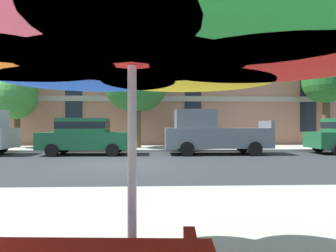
# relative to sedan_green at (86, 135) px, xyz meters

# --- Properties ---
(ground_plane) EXTENTS (120.00, 120.00, 0.00)m
(ground_plane) POSITION_rel_sedan_green_xyz_m (1.97, -3.70, -0.95)
(ground_plane) COLOR #2D3033
(sidewalk_far) EXTENTS (56.00, 3.60, 0.12)m
(sidewalk_far) POSITION_rel_sedan_green_xyz_m (1.97, 3.10, -0.89)
(sidewalk_far) COLOR #B2ADA3
(sidewalk_far) RESTS_ON ground
(apartment_building) EXTENTS (47.30, 12.08, 12.80)m
(apartment_building) POSITION_rel_sedan_green_xyz_m (1.97, 11.29, 5.45)
(apartment_building) COLOR #A87056
(apartment_building) RESTS_ON ground
(sedan_green) EXTENTS (4.40, 1.98, 1.78)m
(sedan_green) POSITION_rel_sedan_green_xyz_m (0.00, 0.00, 0.00)
(sedan_green) COLOR #195933
(sedan_green) RESTS_ON ground
(pickup_gray) EXTENTS (5.10, 2.12, 2.20)m
(pickup_gray) POSITION_rel_sedan_green_xyz_m (6.19, 0.00, 0.08)
(pickup_gray) COLOR slate
(pickup_gray) RESTS_ON ground
(street_tree_left) EXTENTS (2.55, 2.88, 4.69)m
(street_tree_left) POSITION_rel_sedan_green_xyz_m (-4.91, 3.58, 2.29)
(street_tree_left) COLOR #4C3823
(street_tree_left) RESTS_ON ground
(street_tree_middle) EXTENTS (3.76, 3.98, 5.81)m
(street_tree_middle) POSITION_rel_sedan_green_xyz_m (2.22, 3.08, 3.01)
(street_tree_middle) COLOR brown
(street_tree_middle) RESTS_ON ground
(street_tree_right) EXTENTS (2.79, 2.79, 5.60)m
(street_tree_right) POSITION_rel_sedan_green_xyz_m (14.13, 3.64, 3.20)
(street_tree_right) COLOR #4C3823
(street_tree_right) RESTS_ON ground
(patio_umbrella) EXTENTS (3.36, 3.12, 2.30)m
(patio_umbrella) POSITION_rel_sedan_green_xyz_m (3.23, -12.70, 1.08)
(patio_umbrella) COLOR silver
(patio_umbrella) RESTS_ON ground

